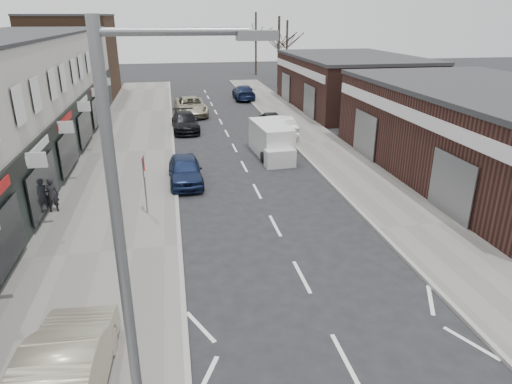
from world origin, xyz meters
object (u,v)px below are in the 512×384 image
sedan_on_pavement (65,370)px  parked_car_left_a (185,170)px  parked_car_left_b (185,122)px  street_lamp (137,279)px  warning_sign (144,167)px  parked_car_right_c (244,92)px  pedestrian (52,195)px  white_van (271,141)px  parked_car_right_b (271,120)px  parked_car_left_c (191,106)px  parked_car_right_a (278,126)px

sedan_on_pavement → parked_car_left_a: bearing=-100.1°
parked_car_left_b → parked_car_left_a: bearing=-94.5°
street_lamp → warning_sign: bearing=92.8°
sedan_on_pavement → parked_car_left_b: sedan_on_pavement is taller
street_lamp → parked_car_right_c: bearing=78.9°
pedestrian → white_van: bearing=-160.1°
parked_car_right_b → street_lamp: bearing=76.9°
pedestrian → parked_car_left_c: bearing=-121.0°
pedestrian → parked_car_right_a: size_ratio=0.34×
street_lamp → sedan_on_pavement: street_lamp is taller
parked_car_left_b → parked_car_right_c: size_ratio=0.95×
street_lamp → parked_car_right_b: bearing=73.9°
white_van → parked_car_left_a: white_van is taller
parked_car_left_a → parked_car_right_a: size_ratio=0.89×
warning_sign → sedan_on_pavement: warning_sign is taller
parked_car_left_c → parked_car_left_a: bearing=-97.3°
street_lamp → parked_car_left_c: (2.33, 33.89, -3.85)m
white_van → pedestrian: (-11.20, -6.93, -0.03)m
white_van → pedestrian: 13.17m
parked_car_right_c → parked_car_left_b: bearing=65.3°
parked_car_right_a → parked_car_left_b: bearing=-28.1°
sedan_on_pavement → parked_car_right_b: sedan_on_pavement is taller
parked_car_left_c → parked_car_right_a: (5.70, -8.60, -0.00)m
pedestrian → parked_car_right_a: 17.17m
pedestrian → sedan_on_pavement: bearing=91.6°
sedan_on_pavement → parked_car_right_a: bearing=-111.4°
street_lamp → pedestrian: 14.97m
pedestrian → parked_car_left_a: pedestrian is taller
parked_car_right_a → parked_car_right_c: parked_car_right_a is taller
white_van → parked_car_right_c: 20.23m
parked_car_left_a → warning_sign: bearing=-115.6°
parked_car_right_b → parked_car_right_c: (0.00, 13.02, 0.06)m
pedestrian → parked_car_right_b: bearing=-143.9°
parked_car_right_c → street_lamp: bearing=81.0°
parked_car_left_c → parked_car_right_a: size_ratio=1.19×
white_van → parked_car_left_a: (-5.40, -4.03, -0.22)m
pedestrian → parked_car_left_a: bearing=-165.3°
street_lamp → parked_car_left_b: street_lamp is taller
parked_car_left_b → parked_car_right_a: size_ratio=1.01×
white_van → parked_car_left_b: bearing=119.3°
street_lamp → parked_car_left_a: street_lamp is taller
parked_car_left_a → parked_car_right_a: parked_car_right_a is taller
sedan_on_pavement → parked_car_left_b: (3.60, 25.42, -0.22)m
warning_sign → parked_car_right_b: bearing=60.0°
sedan_on_pavement → parked_car_left_c: (4.34, 31.19, -0.13)m
parked_car_left_c → parked_car_right_c: (5.70, 6.94, -0.05)m
warning_sign → parked_car_left_c: bearing=82.0°
white_van → parked_car_left_c: bearing=103.4°
parked_car_left_b → parked_car_right_c: (6.44, 12.72, 0.04)m
pedestrian → warning_sign: bearing=155.2°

